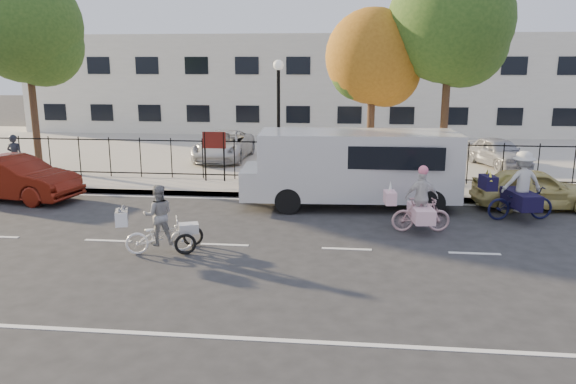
# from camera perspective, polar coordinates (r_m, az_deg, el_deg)

# --- Properties ---
(ground) EXTENTS (120.00, 120.00, 0.00)m
(ground) POSITION_cam_1_polar(r_m,az_deg,el_deg) (13.98, -6.46, -5.36)
(ground) COLOR #333334
(road_markings) EXTENTS (60.00, 9.52, 0.01)m
(road_markings) POSITION_cam_1_polar(r_m,az_deg,el_deg) (13.98, -6.46, -5.34)
(road_markings) COLOR silver
(road_markings) RESTS_ON ground
(curb) EXTENTS (60.00, 0.10, 0.15)m
(curb) POSITION_cam_1_polar(r_m,az_deg,el_deg) (18.74, -3.12, -0.30)
(curb) COLOR #A8A399
(curb) RESTS_ON ground
(sidewalk) EXTENTS (60.00, 2.20, 0.15)m
(sidewalk) POSITION_cam_1_polar(r_m,az_deg,el_deg) (19.75, -2.63, 0.40)
(sidewalk) COLOR #A8A399
(sidewalk) RESTS_ON ground
(parking_lot) EXTENTS (60.00, 15.60, 0.15)m
(parking_lot) POSITION_cam_1_polar(r_m,az_deg,el_deg) (28.42, 0.11, 4.31)
(parking_lot) COLOR #A8A399
(parking_lot) RESTS_ON ground
(iron_fence) EXTENTS (58.00, 0.06, 1.50)m
(iron_fence) POSITION_cam_1_polar(r_m,az_deg,el_deg) (20.65, -2.19, 3.30)
(iron_fence) COLOR black
(iron_fence) RESTS_ON sidewalk
(building) EXTENTS (34.00, 10.00, 6.00)m
(building) POSITION_cam_1_polar(r_m,az_deg,el_deg) (38.08, 1.74, 10.95)
(building) COLOR silver
(building) RESTS_ON ground
(lamppost) EXTENTS (0.36, 0.36, 4.33)m
(lamppost) POSITION_cam_1_polar(r_m,az_deg,el_deg) (19.93, -0.98, 9.36)
(lamppost) COLOR black
(lamppost) RESTS_ON sidewalk
(street_sign) EXTENTS (0.85, 0.06, 1.80)m
(street_sign) POSITION_cam_1_polar(r_m,az_deg,el_deg) (20.53, -7.50, 4.60)
(street_sign) COLOR black
(street_sign) RESTS_ON sidewalk
(zebra_trike) EXTENTS (1.90, 1.24, 1.64)m
(zebra_trike) POSITION_cam_1_polar(r_m,az_deg,el_deg) (13.51, -12.95, -3.47)
(zebra_trike) COLOR white
(zebra_trike) RESTS_ON ground
(unicorn_bike) EXTENTS (1.79, 1.26, 1.79)m
(unicorn_bike) POSITION_cam_1_polar(r_m,az_deg,el_deg) (15.19, 13.28, -1.54)
(unicorn_bike) COLOR #D6A3A7
(unicorn_bike) RESTS_ON ground
(bull_bike) EXTENTS (2.18, 1.52, 1.98)m
(bull_bike) POSITION_cam_1_polar(r_m,az_deg,el_deg) (17.19, 22.51, -0.06)
(bull_bike) COLOR black
(bull_bike) RESTS_ON ground
(white_van) EXTENTS (6.68, 2.58, 2.33)m
(white_van) POSITION_cam_1_polar(r_m,az_deg,el_deg) (17.41, 6.69, 2.68)
(white_van) COLOR silver
(white_van) RESTS_ON ground
(red_sedan) EXTENTS (4.57, 2.31, 1.44)m
(red_sedan) POSITION_cam_1_polar(r_m,az_deg,el_deg) (20.28, -26.08, 1.26)
(red_sedan) COLOR #5C140A
(red_sedan) RESTS_ON ground
(gold_sedan) EXTENTS (3.75, 1.66, 1.25)m
(gold_sedan) POSITION_cam_1_polar(r_m,az_deg,el_deg) (18.73, 23.77, 0.32)
(gold_sedan) COLOR tan
(gold_sedan) RESTS_ON ground
(pedestrian) EXTENTS (0.59, 0.39, 1.60)m
(pedestrian) POSITION_cam_1_polar(r_m,az_deg,el_deg) (23.64, -25.98, 3.35)
(pedestrian) COLOR black
(pedestrian) RESTS_ON sidewalk
(lot_car_b) EXTENTS (2.18, 4.59, 1.27)m
(lot_car_b) POSITION_cam_1_polar(r_m,az_deg,el_deg) (25.19, -6.53, 4.73)
(lot_car_b) COLOR silver
(lot_car_b) RESTS_ON parking_lot
(lot_car_c) EXTENTS (1.95, 3.85, 1.21)m
(lot_car_c) POSITION_cam_1_polar(r_m,az_deg,el_deg) (24.65, 0.45, 4.56)
(lot_car_c) COLOR #53545B
(lot_car_c) RESTS_ON parking_lot
(lot_car_d) EXTENTS (2.38, 3.80, 1.21)m
(lot_car_d) POSITION_cam_1_polar(r_m,az_deg,el_deg) (24.97, 20.57, 3.83)
(lot_car_d) COLOR #A8A9B0
(lot_car_d) RESTS_ON parking_lot
(tree_west) EXTENTS (4.30, 4.30, 7.88)m
(tree_west) POSITION_cam_1_polar(r_m,az_deg,el_deg) (24.52, -24.71, 14.54)
(tree_west) COLOR #442D1D
(tree_west) RESTS_ON ground
(tree_mid) EXTENTS (3.49, 3.45, 6.33)m
(tree_mid) POSITION_cam_1_polar(r_m,az_deg,el_deg) (21.21, 8.98, 12.99)
(tree_mid) COLOR #442D1D
(tree_mid) RESTS_ON ground
(tree_east) EXTENTS (4.36, 4.36, 7.99)m
(tree_east) POSITION_cam_1_polar(r_m,az_deg,el_deg) (21.27, 16.51, 15.77)
(tree_east) COLOR #442D1D
(tree_east) RESTS_ON ground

